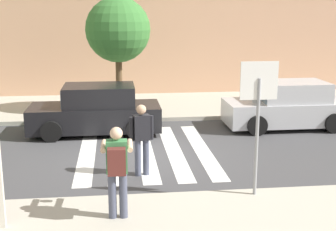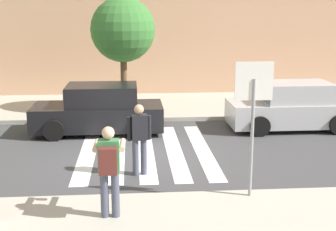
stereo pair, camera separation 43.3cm
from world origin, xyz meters
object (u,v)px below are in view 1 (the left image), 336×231
Objects in this scene: pedestrian_crossing at (142,136)px; parked_car_silver at (288,106)px; parked_car_black at (96,111)px; photographer_with_backpack at (117,165)px; street_tree_center at (118,30)px; stop_sign at (258,99)px.

pedestrian_crossing is 0.42× the size of parked_car_silver.
parked_car_silver is (6.32, -0.00, 0.00)m from parked_car_black.
photographer_with_backpack reaches higher than parked_car_silver.
photographer_with_backpack is 1.00× the size of pedestrian_crossing.
street_tree_center reaches higher than parked_car_silver.
parked_car_silver is at bearing -0.00° from parked_car_black.
photographer_with_backpack is 0.41× the size of street_tree_center.
photographer_with_backpack is at bearing -130.90° from parked_car_silver.
stop_sign reaches higher than photographer_with_backpack.
stop_sign is 6.87m from parked_car_black.
photographer_with_backpack reaches higher than pedestrian_crossing.
street_tree_center reaches higher than stop_sign.
parked_car_black and parked_car_silver have the same top height.
pedestrian_crossing reaches higher than parked_car_silver.
parked_car_black is (-1.20, 4.00, -0.25)m from pedestrian_crossing.
parked_car_black is at bearing -107.53° from street_tree_center.
stop_sign is 0.67× the size of parked_car_black.
photographer_with_backpack is 6.64m from parked_car_black.
street_tree_center is at bearing 156.26° from parked_car_silver.
stop_sign is at bearing 16.16° from photographer_with_backpack.
street_tree_center reaches higher than parked_car_black.
photographer_with_backpack is at bearing -102.97° from pedestrian_crossing.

